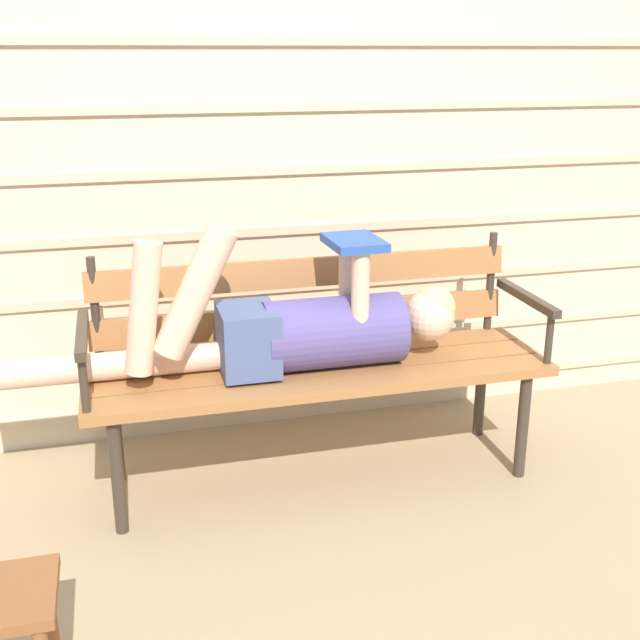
{
  "coord_description": "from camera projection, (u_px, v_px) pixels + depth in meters",
  "views": [
    {
      "loc": [
        -0.69,
        -2.51,
        1.56
      ],
      "look_at": [
        0.0,
        0.11,
        0.64
      ],
      "focal_mm": 44.58,
      "sensor_mm": 36.0,
      "label": 1
    }
  ],
  "objects": [
    {
      "name": "ground_plane",
      "position": [
        327.0,
        491.0,
        2.96
      ],
      "size": [
        12.0,
        12.0,
        0.0
      ],
      "primitive_type": "plane",
      "color": "tan"
    },
    {
      "name": "park_bench",
      "position": [
        315.0,
        350.0,
        2.96
      ],
      "size": [
        1.7,
        0.48,
        0.87
      ],
      "color": "#9E6638",
      "rests_on": "ground"
    },
    {
      "name": "reclining_person",
      "position": [
        293.0,
        327.0,
        2.84
      ],
      "size": [
        1.73,
        0.26,
        0.57
      ],
      "color": "#514784"
    },
    {
      "name": "house_siding",
      "position": [
        285.0,
        169.0,
        3.21
      ],
      "size": [
        5.12,
        0.08,
        2.21
      ],
      "color": "beige",
      "rests_on": "ground"
    }
  ]
}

